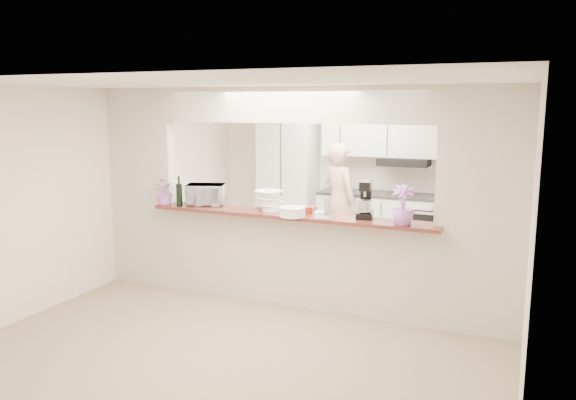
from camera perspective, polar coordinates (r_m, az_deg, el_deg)
The scene contains 19 objects.
floor at distance 6.66m, azimuth 0.29°, elevation -10.54°, with size 6.00×6.00×0.00m, color tan.
tile_overlay at distance 8.04m, azimuth 4.67°, elevation -6.93°, with size 5.00×2.90×0.01m, color beige.
partition at distance 6.30m, azimuth 0.30°, elevation 2.20°, with size 5.00×0.15×2.50m.
bar_counter at distance 6.48m, azimuth 0.27°, elevation -5.77°, with size 3.40×0.38×1.09m.
kitchen_cabinets at distance 8.97m, azimuth 6.05°, elevation 1.16°, with size 3.15×0.62×2.25m.
refrigerator at distance 8.53m, azimuth 20.36°, elevation -0.70°, with size 0.75×0.70×1.70m, color #B1B2B6.
flower_left at distance 6.99m, azimuth -12.35°, elevation 0.89°, with size 0.31×0.27×0.34m, color #CA6BBA.
wine_bottle_a at distance 6.88m, azimuth -10.98°, elevation 0.39°, with size 0.06×0.06×0.31m.
wine_bottle_b at distance 6.88m, azimuth -10.99°, elevation 0.56°, with size 0.07×0.07×0.36m.
toaster_oven at distance 6.91m, azimuth -8.34°, elevation 0.55°, with size 0.46×0.31×0.25m, color #B1B0B6.
serving_bowls at distance 6.51m, azimuth -1.96°, elevation -0.05°, with size 0.30×0.30×0.22m, color white.
plate_stack_a at distance 6.48m, azimuth -1.63°, elevation -0.58°, with size 0.25×0.25×0.12m.
plate_stack_b at distance 6.15m, azimuth 0.46°, elevation -1.21°, with size 0.30×0.30×0.10m.
red_bowl at distance 6.36m, azimuth 2.24°, elevation -0.97°, with size 0.16×0.16×0.08m, color maroon.
tan_bowl at distance 6.31m, azimuth 0.60°, elevation -1.04°, with size 0.17×0.17×0.08m, color tan.
utensil_caddy at distance 6.05m, azimuth 3.66°, elevation -1.02°, with size 0.25×0.17×0.22m.
stand_mixer at distance 6.12m, azimuth 7.85°, elevation -0.12°, with size 0.22×0.30×0.41m.
flower_right at distance 5.80m, azimuth 11.59°, elevation -0.51°, with size 0.23×0.23×0.42m, color #B068C1.
person at distance 8.47m, azimuth 5.21°, elevation -0.10°, with size 0.63×0.41×1.73m, color tan.
Camera 1 is at (2.45, -5.74, 2.32)m, focal length 35.00 mm.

